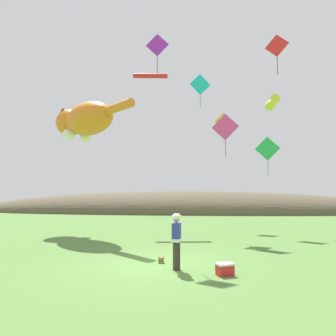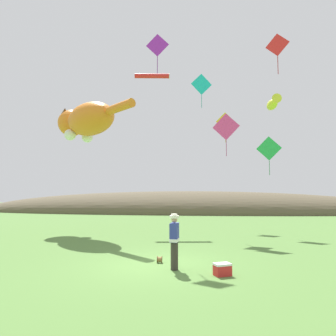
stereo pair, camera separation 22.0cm
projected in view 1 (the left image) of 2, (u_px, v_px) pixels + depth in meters
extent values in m
plane|color=#517A38|center=(158.00, 265.00, 10.16)|extent=(120.00, 120.00, 0.00)
ellipsoid|color=brown|center=(184.00, 212.00, 37.60)|extent=(54.49, 11.36, 5.28)
cylinder|color=#332D28|center=(177.00, 256.00, 9.59)|extent=(0.24, 0.24, 0.88)
cube|color=navy|center=(177.00, 232.00, 9.65)|extent=(0.29, 0.43, 0.60)
cube|color=white|center=(177.00, 240.00, 9.63)|extent=(0.31, 0.45, 0.10)
sphere|color=tan|center=(176.00, 220.00, 9.68)|extent=(0.20, 0.20, 0.20)
cylinder|color=silver|center=(176.00, 217.00, 9.69)|extent=(0.30, 0.30, 0.09)
cylinder|color=silver|center=(176.00, 215.00, 9.70)|extent=(0.20, 0.20, 0.07)
cylinder|color=olive|center=(161.00, 260.00, 10.51)|extent=(0.15, 0.17, 0.17)
cylinder|color=brown|center=(159.00, 259.00, 10.51)|extent=(0.02, 0.23, 0.23)
cylinder|color=brown|center=(163.00, 260.00, 10.50)|extent=(0.02, 0.23, 0.23)
cube|color=red|center=(225.00, 270.00, 8.93)|extent=(0.57, 0.49, 0.30)
cube|color=white|center=(225.00, 264.00, 8.94)|extent=(0.58, 0.50, 0.06)
ellipsoid|color=orange|center=(89.00, 119.00, 19.18)|extent=(4.79, 4.57, 2.07)
ellipsoid|color=white|center=(87.00, 125.00, 19.30)|extent=(2.97, 2.79, 1.14)
sphere|color=orange|center=(70.00, 123.00, 21.11)|extent=(1.87, 1.87, 1.87)
cone|color=#522A0A|center=(63.00, 112.00, 20.81)|extent=(0.94, 0.94, 0.62)
cone|color=#522A0A|center=(77.00, 115.00, 21.52)|extent=(0.94, 0.94, 0.62)
sphere|color=white|center=(68.00, 134.00, 19.75)|extent=(0.75, 0.75, 0.75)
sphere|color=white|center=(86.00, 137.00, 20.63)|extent=(0.75, 0.75, 0.75)
cylinder|color=orange|center=(119.00, 107.00, 16.83)|extent=(2.06, 1.86, 0.50)
ellipsoid|color=yellow|center=(270.00, 105.00, 20.46)|extent=(0.71, 1.76, 0.61)
cone|color=yellow|center=(274.00, 100.00, 19.32)|extent=(0.63, 0.58, 0.61)
cone|color=yellow|center=(270.00, 102.00, 20.54)|extent=(0.30, 0.30, 0.29)
sphere|color=black|center=(272.00, 107.00, 21.00)|extent=(0.14, 0.14, 0.14)
cylinder|color=red|center=(150.00, 76.00, 23.27)|extent=(2.73, 0.68, 0.36)
torus|color=white|center=(168.00, 76.00, 23.32)|extent=(0.11, 0.44, 0.44)
cube|color=#E53F8C|center=(225.00, 127.00, 16.93)|extent=(1.50, 0.42, 1.55)
cylinder|color=black|center=(225.00, 127.00, 16.94)|extent=(1.01, 0.29, 0.02)
cube|color=#A02C62|center=(226.00, 148.00, 16.83)|extent=(0.03, 0.02, 0.90)
cube|color=#19BFBF|center=(200.00, 84.00, 20.35)|extent=(1.42, 0.44, 1.48)
cylinder|color=black|center=(200.00, 85.00, 20.36)|extent=(0.96, 0.30, 0.02)
cube|color=#118585|center=(200.00, 102.00, 20.25)|extent=(0.03, 0.02, 0.90)
cube|color=yellow|center=(224.00, 122.00, 22.70)|extent=(1.41, 0.04, 1.41)
cylinder|color=black|center=(224.00, 122.00, 22.72)|extent=(0.94, 0.03, 0.02)
cube|color=#A98511|center=(224.00, 137.00, 22.61)|extent=(0.03, 0.01, 0.90)
cube|color=green|center=(267.00, 149.00, 18.42)|extent=(1.46, 0.35, 1.50)
cylinder|color=black|center=(267.00, 149.00, 18.44)|extent=(0.98, 0.24, 0.02)
cube|color=#1A7C35|center=(268.00, 168.00, 18.33)|extent=(0.03, 0.01, 0.90)
cube|color=red|center=(277.00, 46.00, 14.64)|extent=(1.03, 0.54, 1.14)
cylinder|color=black|center=(277.00, 46.00, 14.65)|extent=(0.69, 0.37, 0.02)
cube|color=maroon|center=(277.00, 66.00, 14.56)|extent=(0.03, 0.02, 0.90)
cube|color=purple|center=(157.00, 45.00, 15.34)|extent=(1.20, 0.06, 1.20)
cylinder|color=black|center=(157.00, 45.00, 15.35)|extent=(0.80, 0.05, 0.02)
cube|color=#6B1A7C|center=(157.00, 65.00, 15.25)|extent=(0.03, 0.01, 0.90)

